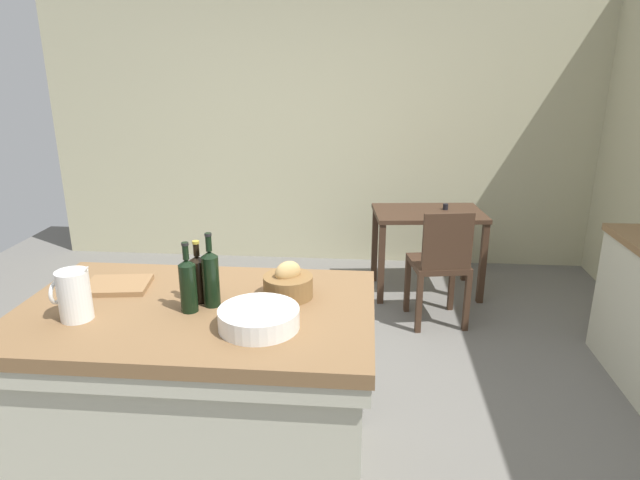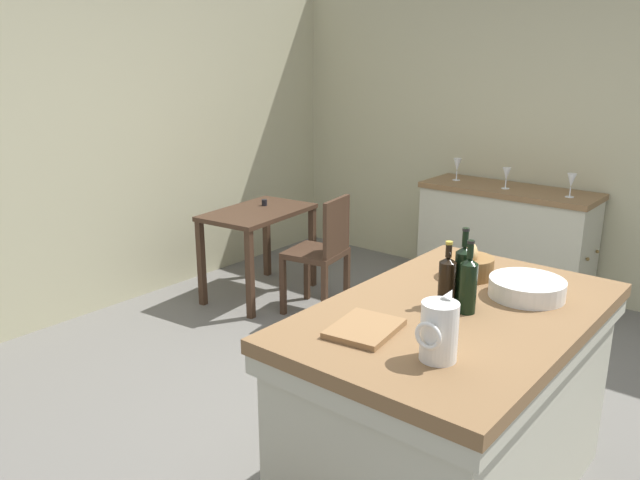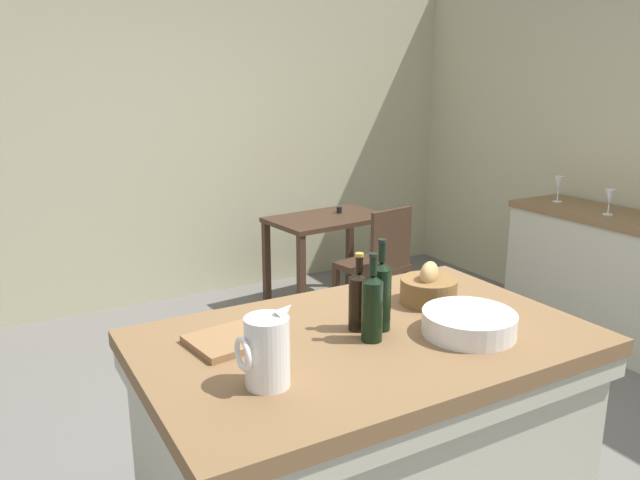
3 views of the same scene
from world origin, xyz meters
The scene contains 15 objects.
ground_plane centered at (0.00, 0.00, 0.00)m, with size 6.76×6.76×0.00m, color #66635E.
wall_back centered at (0.00, 2.60, 1.30)m, with size 5.32×0.12×2.60m, color #B7B28E.
island_table centered at (-0.29, -0.60, 0.49)m, with size 1.54×0.97×0.91m.
side_cabinet centered at (2.26, 0.27, 0.45)m, with size 0.52×1.39×0.89m.
writing_desk centered at (0.95, 1.80, 0.60)m, with size 0.95×0.65×0.77m.
wooden_chair centered at (0.99, 1.16, 0.50)m, with size 0.46×0.46×0.91m.
pitcher centered at (-0.74, -0.76, 1.02)m, with size 0.17×0.13×0.25m.
wash_bowl centered at (0.02, -0.77, 0.95)m, with size 0.32×0.32×0.08m, color white.
bread_basket centered at (0.09, -0.46, 0.97)m, with size 0.22×0.22×0.17m.
cutting_board centered at (-0.72, -0.43, 0.93)m, with size 0.28×0.22×0.02m, color olive.
wine_bottle_dark centered at (-0.22, -0.58, 1.05)m, with size 0.07×0.07×0.33m.
wine_bottle_amber centered at (-0.29, -0.54, 1.03)m, with size 0.07×0.07×0.28m.
wine_bottle_green centered at (-0.30, -0.64, 1.04)m, with size 0.07×0.07×0.31m.
wine_glass_left centered at (2.20, 0.28, 1.01)m, with size 0.07×0.07×0.17m.
wine_glass_middle centered at (2.26, 0.74, 1.02)m, with size 0.07×0.07×0.19m.
Camera 3 is at (-1.42, -2.24, 1.78)m, focal length 34.76 mm.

